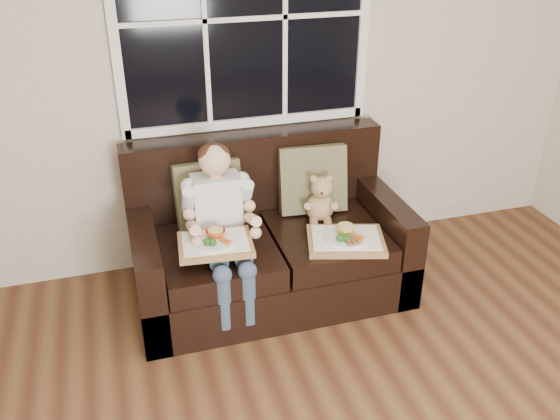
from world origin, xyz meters
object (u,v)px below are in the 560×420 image
object	(u,v)px
child	(220,214)
tray_left	(215,243)
teddy_bear	(321,202)
loveseat	(268,246)
tray_right	(346,239)

from	to	relation	value
child	tray_left	world-z (taller)	child
teddy_bear	tray_left	xyz separation A→B (m)	(-0.74, -0.30, -0.01)
child	tray_left	size ratio (longest dim) A/B	2.10
teddy_bear	tray_left	size ratio (longest dim) A/B	0.74
loveseat	child	world-z (taller)	child
loveseat	teddy_bear	world-z (taller)	loveseat
loveseat	tray_left	distance (m)	0.56
tray_left	tray_right	xyz separation A→B (m)	(0.79, -0.03, -0.09)
child	tray_left	distance (m)	0.21
loveseat	tray_right	distance (m)	0.55
tray_left	child	bearing A→B (deg)	74.31
loveseat	teddy_bear	xyz separation A→B (m)	(0.36, -0.00, 0.27)
child	tray_right	world-z (taller)	child
teddy_bear	tray_right	world-z (taller)	teddy_bear
loveseat	teddy_bear	size ratio (longest dim) A/B	5.18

